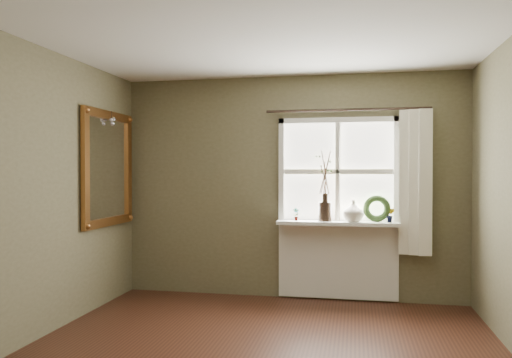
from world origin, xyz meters
The scene contains 15 objects.
ceiling centered at (0.00, 0.00, 2.60)m, with size 4.50×4.50×0.00m, color silver.
wall_back centered at (0.00, 2.30, 1.30)m, with size 4.00×0.10×2.60m, color brown.
wall_left centered at (-2.05, 0.00, 1.30)m, with size 0.10×4.50×2.60m, color brown.
wall_front centered at (0.00, -2.30, 1.30)m, with size 4.00×0.10×2.60m, color brown.
window_frame centered at (0.55, 2.23, 1.48)m, with size 1.36×0.06×1.24m.
window_sill centered at (0.55, 2.12, 0.90)m, with size 1.36×0.26×0.04m, color white.
window_apron centered at (0.55, 2.23, 0.46)m, with size 1.36×0.04×0.88m, color white.
dark_jug centered at (0.41, 2.12, 1.03)m, with size 0.15×0.15×0.22m, color black.
cream_vase centered at (0.73, 2.12, 1.04)m, with size 0.23×0.23×0.24m, color silver.
wreath centered at (0.98, 2.16, 1.04)m, with size 0.30×0.30×0.07m, color #2A421D.
potted_plant_left centered at (0.08, 2.12, 0.99)m, with size 0.08×0.05×0.15m, color #2A421D.
potted_plant_right centered at (1.13, 2.12, 1.00)m, with size 0.09×0.07×0.16m, color #2A421D.
curtain centered at (1.39, 2.13, 1.37)m, with size 0.36×0.12×1.59m, color white.
curtain_rod centered at (0.65, 2.17, 2.18)m, with size 0.03×0.03×1.84m, color black.
gilt_mirror centered at (-1.96, 1.58, 1.52)m, with size 0.10×1.07×1.28m.
Camera 1 is at (0.75, -3.56, 1.49)m, focal length 35.00 mm.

